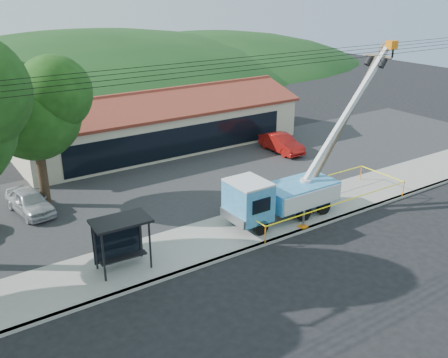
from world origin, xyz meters
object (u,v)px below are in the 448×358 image
bus_shelter (120,232)px  car_silver (32,214)px  car_red (281,153)px  utility_truck (281,193)px  leaning_pole (346,119)px

bus_shelter → car_silver: bus_shelter is taller
bus_shelter → car_red: size_ratio=0.62×
utility_truck → leaning_pole: bearing=3.2°
leaning_pole → car_red: leaning_pole is taller
leaning_pole → utility_truck: bearing=-176.8°
car_silver → car_red: size_ratio=0.97×
leaning_pole → bus_shelter: (-14.35, -0.23, -3.13)m
leaning_pole → bus_shelter: 14.69m
car_silver → car_red: 19.17m
utility_truck → bus_shelter: utility_truck is taller
car_silver → car_red: (19.17, 0.54, 0.00)m
utility_truck → car_silver: (-11.46, 8.59, -1.64)m
car_silver → car_red: bearing=-7.2°
utility_truck → car_silver: 14.41m
bus_shelter → car_red: 19.48m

